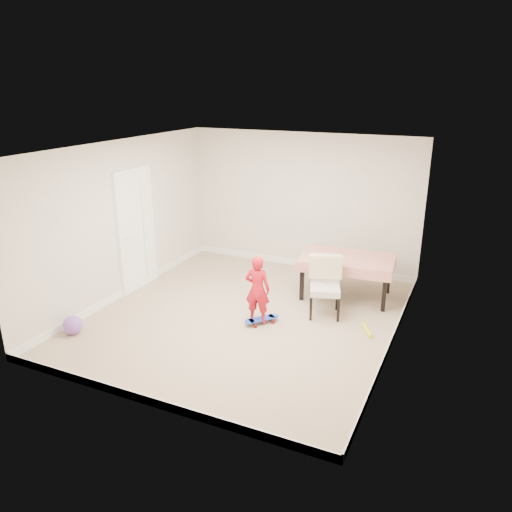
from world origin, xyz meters
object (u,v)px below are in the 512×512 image
at_px(dining_chair, 325,287).
at_px(skateboard, 262,321).
at_px(child, 257,292).
at_px(dining_table, 346,277).
at_px(balloon, 73,325).

xyz_separation_m(dining_chair, skateboard, (-0.77, -0.67, -0.43)).
height_order(dining_chair, child, child).
bearing_deg(dining_table, child, -126.77).
relative_size(dining_table, dining_chair, 1.63).
xyz_separation_m(skateboard, balloon, (-2.35, -1.45, 0.10)).
bearing_deg(dining_chair, child, -158.66).
relative_size(dining_chair, child, 0.90).
bearing_deg(skateboard, dining_chair, -10.17).
relative_size(skateboard, balloon, 1.99).
xyz_separation_m(dining_table, skateboard, (-0.88, -1.52, -0.31)).
distance_m(dining_chair, skateboard, 1.11).
bearing_deg(skateboard, child, 151.35).
bearing_deg(dining_table, dining_chair, -102.97).
xyz_separation_m(dining_table, dining_chair, (-0.11, -0.85, 0.11)).
xyz_separation_m(child, balloon, (-2.29, -1.42, -0.38)).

